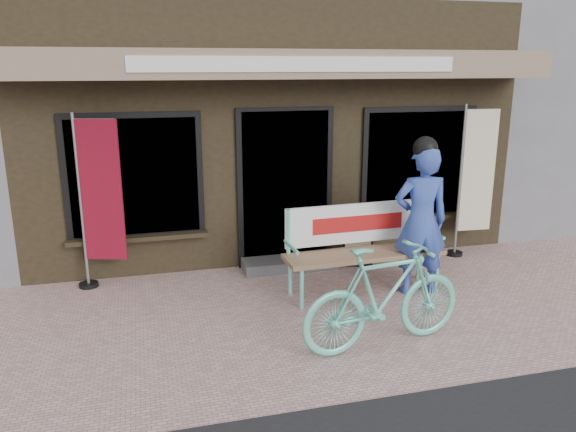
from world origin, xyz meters
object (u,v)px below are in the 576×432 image
object	(u,v)px
nobori_cream	(474,179)
menu_stand	(358,237)
nobori_red	(99,200)
person	(421,218)
bicycle	(384,297)
bench	(361,241)

from	to	relation	value
nobori_cream	menu_stand	size ratio (longest dim) A/B	2.62
nobori_cream	nobori_red	bearing A→B (deg)	-176.73
person	nobori_cream	bearing A→B (deg)	46.65
nobori_red	person	bearing A→B (deg)	-1.81
bicycle	menu_stand	size ratio (longest dim) A/B	2.11
person	nobori_red	xyz separation A→B (m)	(-3.76, 1.16, 0.18)
bench	person	size ratio (longest dim) A/B	1.04
nobori_cream	menu_stand	world-z (taller)	nobori_cream
bicycle	menu_stand	world-z (taller)	bicycle
nobori_red	nobori_cream	world-z (taller)	nobori_cream
nobori_red	bicycle	bearing A→B (deg)	-25.01
bench	nobori_cream	world-z (taller)	nobori_cream
nobori_cream	menu_stand	distance (m)	1.94
nobori_red	menu_stand	bearing A→B (deg)	13.53
bicycle	nobori_cream	distance (m)	3.40
bench	person	bearing A→B (deg)	-23.81
bicycle	menu_stand	distance (m)	2.33
bench	person	distance (m)	0.77
bench	bicycle	bearing A→B (deg)	-105.73
nobori_red	menu_stand	distance (m)	3.46
person	bicycle	size ratio (longest dim) A/B	1.09
bench	nobori_red	xyz separation A→B (m)	(-3.11, 0.91, 0.50)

